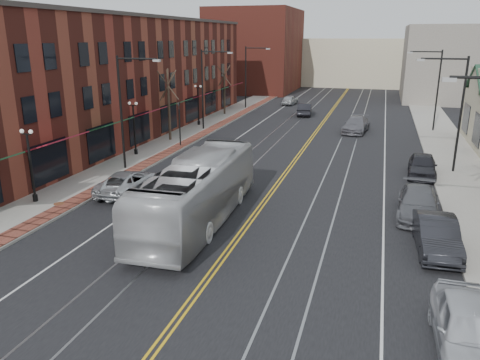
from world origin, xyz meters
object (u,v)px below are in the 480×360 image
Objects in this scene: transit_bus at (198,191)px; parked_suv at (127,182)px; parked_car_a at (470,330)px; parked_car_c at (418,203)px; parked_car_d at (422,165)px; parked_car_b at (437,235)px.

transit_bus is 6.86m from parked_suv.
parked_car_c is at bearing 93.01° from parked_car_a.
parked_car_a is (11.86, -7.66, -0.87)m from transit_bus.
parked_car_a is at bearing 144.85° from parked_suv.
transit_bus is 11.89m from parked_car_c.
parked_suv is at bearing -149.55° from parked_car_d.
transit_bus is 2.38× the size of parked_suv.
parked_car_a is 11.87m from parked_car_c.
parked_car_c is (11.09, 4.19, -0.97)m from transit_bus.
parked_car_b is 4.40m from parked_car_c.
parked_suv is (-6.01, 3.16, -1.00)m from transit_bus.
parked_car_a is 1.09× the size of parked_car_d.
parked_car_a is 7.48m from parked_car_b.
transit_bus reaches higher than parked_suv.
parked_car_d is (17.84, 9.24, 0.07)m from parked_suv.
parked_car_a reaches higher than parked_suv.
parked_car_b reaches higher than parked_car_d.
transit_bus reaches higher than parked_car_d.
parked_car_c is 8.25m from parked_car_d.
parked_car_d is (0.74, 8.21, 0.03)m from parked_car_c.
parked_car_b is (-0.25, 7.48, -0.07)m from parked_car_a.
parked_car_b is 12.58m from parked_car_d.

